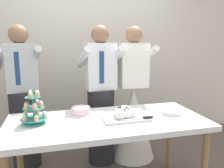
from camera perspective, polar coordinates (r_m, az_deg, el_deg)
rear_wall at (r=3.35m, az=-6.92°, el=10.14°), size 5.20×0.10×2.90m
dessert_table at (r=2.11m, az=-1.12°, el=-10.86°), size 1.80×0.80×0.78m
cupcake_stand at (r=2.07m, az=-19.17°, el=-6.31°), size 0.23×0.23×0.31m
main_cake_tray at (r=2.11m, az=3.14°, el=-7.56°), size 0.44×0.31×0.12m
plate_stack at (r=2.32m, az=14.83°, el=-6.60°), size 0.20×0.20×0.05m
round_cake at (r=2.23m, az=-7.89°, el=-6.81°), size 0.24×0.24×0.08m
person_groom at (r=2.72m, az=-2.83°, el=-4.88°), size 0.50×0.52×1.66m
person_bride at (r=2.91m, az=5.26°, el=-7.27°), size 0.56×0.56×1.66m
person_guest at (r=2.81m, az=-21.41°, el=-5.12°), size 0.55×0.57×1.66m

